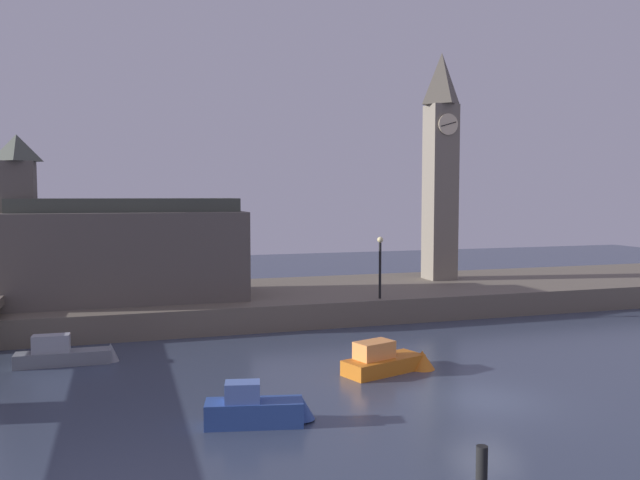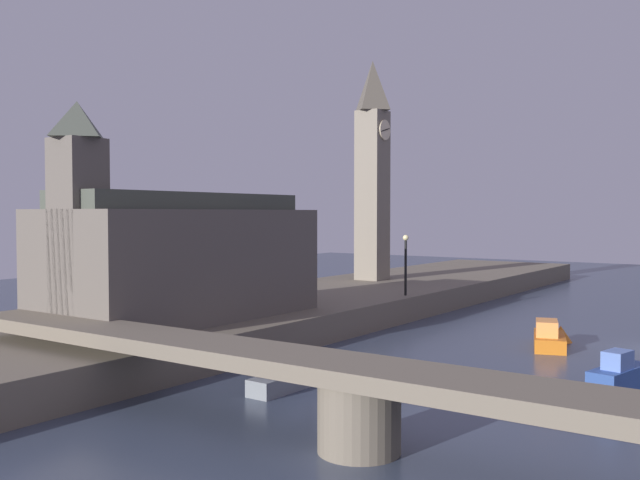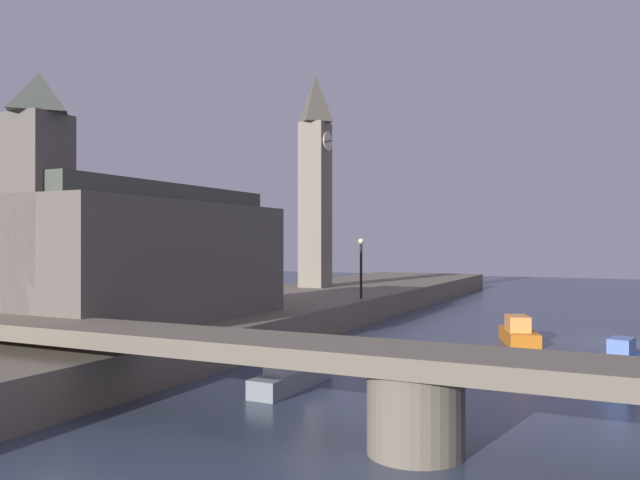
# 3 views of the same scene
# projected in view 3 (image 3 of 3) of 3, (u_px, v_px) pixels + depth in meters

# --- Properties ---
(ground_plane) EXTENTS (120.00, 120.00, 0.00)m
(ground_plane) POSITION_uv_depth(u_px,v_px,m) (623.00, 343.00, 31.48)
(ground_plane) COLOR #384256
(far_embankment) EXTENTS (70.00, 12.00, 1.50)m
(far_embankment) POSITION_uv_depth(u_px,v_px,m) (274.00, 309.00, 40.21)
(far_embankment) COLOR #6B6051
(far_embankment) RESTS_ON ground
(clock_tower) EXTENTS (2.21, 2.26, 16.63)m
(clock_tower) POSITION_uv_depth(u_px,v_px,m) (315.00, 177.00, 49.61)
(clock_tower) COLOR slate
(clock_tower) RESTS_ON far_embankment
(parliament_hall) EXTENTS (13.78, 6.10, 9.70)m
(parliament_hall) POSITION_uv_depth(u_px,v_px,m) (143.00, 254.00, 28.05)
(parliament_hall) COLOR #5B544C
(parliament_hall) RESTS_ON far_embankment
(bridge_span) EXTENTS (2.58, 31.30, 2.49)m
(bridge_span) POSITION_uv_depth(u_px,v_px,m) (430.00, 379.00, 14.93)
(bridge_span) COLOR #6B6051
(bridge_span) RESTS_ON ground
(streetlamp) EXTENTS (0.36, 0.36, 3.76)m
(streetlamp) POSITION_uv_depth(u_px,v_px,m) (361.00, 261.00, 39.60)
(streetlamp) COLOR black
(streetlamp) RESTS_ON far_embankment
(boat_tour_blue) EXTENTS (3.94, 1.74, 1.53)m
(boat_tour_blue) POSITION_uv_depth(u_px,v_px,m) (622.00, 362.00, 23.69)
(boat_tour_blue) COLOR #2D4C93
(boat_tour_blue) RESTS_ON ground
(boat_patrol_orange) EXTENTS (4.68, 2.54, 1.51)m
(boat_patrol_orange) POSITION_uv_depth(u_px,v_px,m) (520.00, 332.00, 31.88)
(boat_patrol_orange) COLOR orange
(boat_patrol_orange) RESTS_ON ground
(boat_cruiser_grey) EXTENTS (4.62, 1.09, 1.60)m
(boat_cruiser_grey) POSITION_uv_depth(u_px,v_px,m) (296.00, 373.00, 22.04)
(boat_cruiser_grey) COLOR gray
(boat_cruiser_grey) RESTS_ON ground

